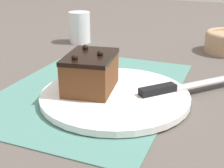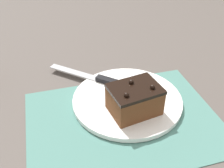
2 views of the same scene
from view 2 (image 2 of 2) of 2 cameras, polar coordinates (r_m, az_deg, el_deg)
name	(u,v)px [view 2 (image 2 of 2)]	position (r m, az deg, el deg)	size (l,w,h in m)	color
ground_plane	(124,121)	(0.64, 2.56, -8.02)	(3.00, 3.00, 0.00)	#544C47
placemat_woven	(124,120)	(0.64, 2.56, -7.89)	(0.46, 0.34, 0.00)	slate
cake_plate	(127,100)	(0.69, 3.32, -3.43)	(0.29, 0.29, 0.01)	white
chocolate_cake	(134,99)	(0.63, 4.91, -3.33)	(0.13, 0.11, 0.08)	brown
serving_knife	(97,78)	(0.75, -3.30, 1.31)	(0.19, 0.18, 0.01)	black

